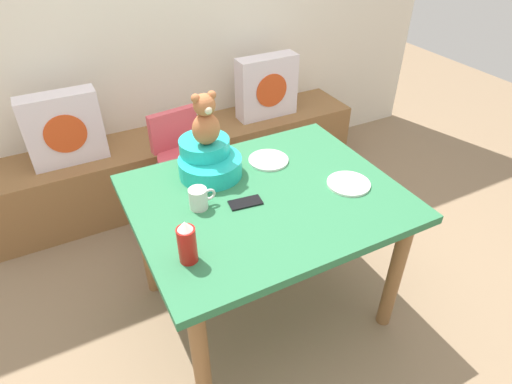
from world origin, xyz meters
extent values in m
plane|color=#8C7256|center=(0.00, 0.00, 0.00)|extent=(8.00, 8.00, 0.00)
cube|color=olive|center=(0.00, 1.23, 0.23)|extent=(2.60, 0.44, 0.46)
cube|color=silver|center=(-0.72, 1.21, 0.68)|extent=(0.44, 0.14, 0.44)
cylinder|color=#D84C1E|center=(-0.72, 1.13, 0.68)|extent=(0.24, 0.01, 0.24)
cube|color=silver|center=(0.66, 1.21, 0.68)|extent=(0.44, 0.14, 0.44)
cylinder|color=#D84C1E|center=(0.66, 1.13, 0.68)|extent=(0.24, 0.01, 0.24)
cube|color=slate|center=(-0.03, 1.23, 0.49)|extent=(0.20, 0.14, 0.06)
cube|color=#2D7247|center=(0.00, 0.00, 0.72)|extent=(1.18, 0.96, 0.04)
cylinder|color=olive|center=(-0.50, -0.39, 0.35)|extent=(0.07, 0.07, 0.70)
cylinder|color=olive|center=(0.50, -0.39, 0.35)|extent=(0.07, 0.07, 0.70)
cylinder|color=olive|center=(-0.50, 0.39, 0.35)|extent=(0.07, 0.07, 0.70)
cylinder|color=olive|center=(0.50, 0.39, 0.35)|extent=(0.07, 0.07, 0.70)
cylinder|color=#D84C59|center=(-0.11, 0.78, 0.51)|extent=(0.34, 0.34, 0.10)
cube|color=#D84C59|center=(-0.13, 0.92, 0.67)|extent=(0.30, 0.09, 0.24)
cube|color=white|center=(-0.09, 0.60, 0.58)|extent=(0.32, 0.24, 0.02)
cylinder|color=silver|center=(-0.25, 0.64, 0.23)|extent=(0.03, 0.03, 0.46)
cylinder|color=silver|center=(0.03, 0.64, 0.23)|extent=(0.03, 0.03, 0.46)
cylinder|color=silver|center=(-0.25, 0.92, 0.23)|extent=(0.03, 0.03, 0.46)
cylinder|color=silver|center=(0.03, 0.92, 0.23)|extent=(0.03, 0.03, 0.46)
cylinder|color=#20BCB3|center=(-0.16, 0.27, 0.79)|extent=(0.30, 0.30, 0.09)
cylinder|color=#20BCB3|center=(-0.16, 0.33, 0.86)|extent=(0.24, 0.24, 0.07)
ellipsoid|color=#B5683D|center=(-0.16, 0.29, 0.97)|extent=(0.13, 0.11, 0.15)
sphere|color=#B5683D|center=(-0.16, 0.29, 1.09)|extent=(0.10, 0.10, 0.10)
sphere|color=beige|center=(-0.16, 0.24, 1.08)|extent=(0.04, 0.04, 0.04)
sphere|color=#B5683D|center=(-0.19, 0.29, 1.13)|extent=(0.04, 0.04, 0.04)
sphere|color=#B5683D|center=(-0.12, 0.29, 1.13)|extent=(0.04, 0.04, 0.04)
cylinder|color=red|center=(-0.45, -0.23, 0.81)|extent=(0.07, 0.07, 0.15)
cone|color=white|center=(-0.45, -0.23, 0.91)|extent=(0.06, 0.06, 0.03)
cylinder|color=silver|center=(-0.30, 0.05, 0.79)|extent=(0.08, 0.08, 0.09)
torus|color=silver|center=(-0.25, 0.05, 0.79)|extent=(0.06, 0.01, 0.06)
cylinder|color=white|center=(0.15, 0.24, 0.75)|extent=(0.20, 0.20, 0.01)
cylinder|color=white|center=(0.37, -0.11, 0.75)|extent=(0.20, 0.20, 0.01)
cube|color=black|center=(-0.11, -0.01, 0.74)|extent=(0.15, 0.09, 0.01)
camera|label=1|loc=(-0.76, -1.36, 1.89)|focal=30.32mm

